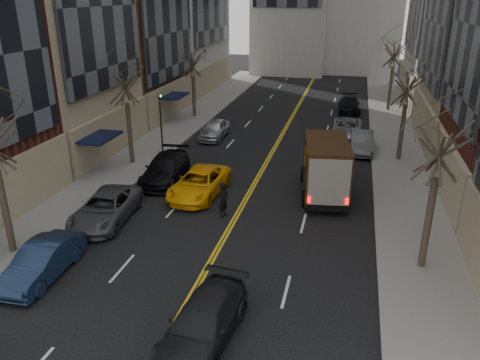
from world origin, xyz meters
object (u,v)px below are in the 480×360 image
at_px(ups_truck, 325,167).
at_px(pedestrian, 224,200).
at_px(taxi, 199,183).
at_px(observer_sedan, 203,323).

height_order(ups_truck, pedestrian, ups_truck).
bearing_deg(taxi, observer_sedan, -67.62).
relative_size(observer_sedan, taxi, 0.96).
relative_size(observer_sedan, pedestrian, 2.71).
xyz_separation_m(taxi, pedestrian, (2.08, -2.31, 0.20)).
height_order(ups_truck, taxi, ups_truck).
bearing_deg(observer_sedan, ups_truck, 82.60).
xyz_separation_m(ups_truck, observer_sedan, (-3.00, -13.24, -0.99)).
height_order(observer_sedan, taxi, taxi).
xyz_separation_m(ups_truck, pedestrian, (-4.84, -4.04, -0.76)).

